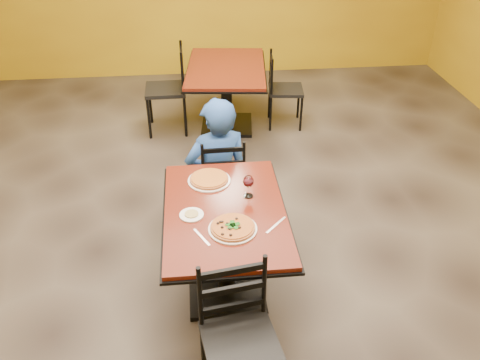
{
  "coord_description": "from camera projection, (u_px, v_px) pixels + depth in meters",
  "views": [
    {
      "loc": [
        -0.17,
        -3.16,
        2.72
      ],
      "look_at": [
        0.12,
        -0.3,
        0.85
      ],
      "focal_mm": 37.18,
      "sensor_mm": 36.0,
      "label": 1
    }
  ],
  "objects": [
    {
      "name": "chair_second_right",
      "position": [
        286.0,
        90.0,
        5.8
      ],
      "size": [
        0.43,
        0.43,
        0.87
      ],
      "primitive_type": null,
      "rotation": [
        0.0,
        0.0,
        1.46
      ],
      "color": "black",
      "rests_on": "floor"
    },
    {
      "name": "table_main",
      "position": [
        225.0,
        232.0,
        3.41
      ],
      "size": [
        0.83,
        1.23,
        0.75
      ],
      "color": "#5D1B0E",
      "rests_on": "floor"
    },
    {
      "name": "diner",
      "position": [
        217.0,
        159.0,
        4.23
      ],
      "size": [
        0.64,
        0.5,
        1.12
      ],
      "primitive_type": "imported",
      "rotation": [
        0.0,
        0.0,
        3.37
      ],
      "color": "#1A4D94",
      "rests_on": "floor"
    },
    {
      "name": "fork",
      "position": [
        202.0,
        237.0,
        3.06
      ],
      "size": [
        0.1,
        0.18,
        0.0
      ],
      "primitive_type": "cube",
      "rotation": [
        0.0,
        0.0,
        0.48
      ],
      "color": "silver",
      "rests_on": "table_main"
    },
    {
      "name": "knife",
      "position": [
        276.0,
        225.0,
        3.17
      ],
      "size": [
        0.16,
        0.16,
        0.0
      ],
      "primitive_type": "cube",
      "rotation": [
        0.0,
        0.0,
        -0.76
      ],
      "color": "silver",
      "rests_on": "table_main"
    },
    {
      "name": "floor",
      "position": [
        222.0,
        247.0,
        4.13
      ],
      "size": [
        7.0,
        8.0,
        0.01
      ],
      "primitive_type": "cube",
      "color": "black",
      "rests_on": "ground"
    },
    {
      "name": "chair_main_near",
      "position": [
        241.0,
        345.0,
        2.75
      ],
      "size": [
        0.47,
        0.47,
        0.91
      ],
      "primitive_type": null,
      "rotation": [
        0.0,
        0.0,
        0.15
      ],
      "color": "black",
      "rests_on": "floor"
    },
    {
      "name": "chair_second_left",
      "position": [
        165.0,
        90.0,
        5.65
      ],
      "size": [
        0.46,
        0.46,
        1.0
      ],
      "primitive_type": null,
      "rotation": [
        0.0,
        0.0,
        -1.56
      ],
      "color": "black",
      "rests_on": "floor"
    },
    {
      "name": "plate_main",
      "position": [
        233.0,
        229.0,
        3.13
      ],
      "size": [
        0.31,
        0.31,
        0.01
      ],
      "primitive_type": "cylinder",
      "color": "white",
      "rests_on": "table_main"
    },
    {
      "name": "side_plate",
      "position": [
        192.0,
        215.0,
        3.25
      ],
      "size": [
        0.16,
        0.16,
        0.01
      ],
      "primitive_type": "cylinder",
      "color": "white",
      "rests_on": "table_main"
    },
    {
      "name": "plate_far",
      "position": [
        209.0,
        180.0,
        3.6
      ],
      "size": [
        0.31,
        0.31,
        0.01
      ],
      "primitive_type": "cylinder",
      "color": "white",
      "rests_on": "table_main"
    },
    {
      "name": "chair_main_far",
      "position": [
        222.0,
        176.0,
        4.29
      ],
      "size": [
        0.38,
        0.38,
        0.82
      ],
      "primitive_type": null,
      "rotation": [
        0.0,
        0.0,
        3.17
      ],
      "color": "black",
      "rests_on": "floor"
    },
    {
      "name": "pizza_main",
      "position": [
        233.0,
        227.0,
        3.12
      ],
      "size": [
        0.28,
        0.28,
        0.02
      ],
      "primitive_type": "cylinder",
      "color": "maroon",
      "rests_on": "plate_main"
    },
    {
      "name": "pizza_far",
      "position": [
        209.0,
        179.0,
        3.59
      ],
      "size": [
        0.28,
        0.28,
        0.02
      ],
      "primitive_type": "cylinder",
      "color": "orange",
      "rests_on": "plate_far"
    },
    {
      "name": "wine_glass",
      "position": [
        248.0,
        185.0,
        3.39
      ],
      "size": [
        0.08,
        0.08,
        0.18
      ],
      "primitive_type": null,
      "color": "white",
      "rests_on": "table_main"
    },
    {
      "name": "table_second",
      "position": [
        226.0,
        82.0,
        5.68
      ],
      "size": [
        1.02,
        1.4,
        0.75
      ],
      "rotation": [
        0.0,
        0.0,
        -0.11
      ],
      "color": "#5D1B0E",
      "rests_on": "floor"
    },
    {
      "name": "dip",
      "position": [
        191.0,
        214.0,
        3.25
      ],
      "size": [
        0.09,
        0.09,
        0.01
      ],
      "primitive_type": "cylinder",
      "color": "#A79051",
      "rests_on": "side_plate"
    }
  ]
}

